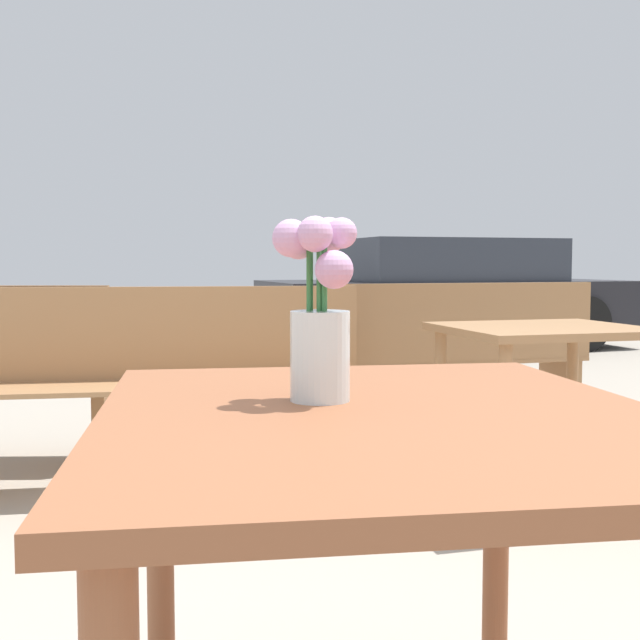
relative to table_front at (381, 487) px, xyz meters
The scene contains 6 objects.
table_front is the anchor object (origin of this frame).
flower_vase 0.26m from the table_front, 131.49° to the left, with size 0.13×0.13×0.27m.
bench_near 2.42m from the table_front, 97.85° to the left, with size 1.81×0.43×0.85m.
bench_middle 3.14m from the table_front, 66.49° to the left, with size 1.43×0.49×0.85m.
table_back 2.16m from the table_front, 57.18° to the left, with size 0.79×0.72×0.71m.
parked_car 8.01m from the table_front, 69.04° to the left, with size 4.15×2.12×1.21m.
Camera 1 is at (-0.30, -1.05, 0.95)m, focal length 45.00 mm.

